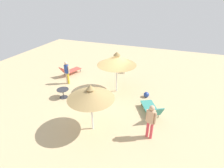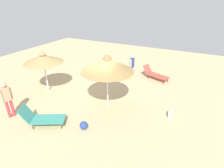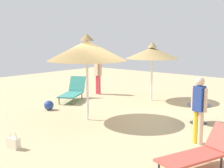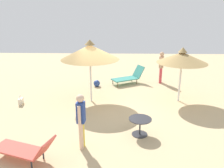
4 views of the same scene
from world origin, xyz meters
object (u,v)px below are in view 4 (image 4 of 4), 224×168
lounge_chair_front (129,77)px  lounge_chair_far_left (26,149)px  parasol_umbrella_edge (90,52)px  beach_ball (97,83)px  person_standing_far_right (81,118)px  parasol_umbrella_back (182,57)px  person_standing_near_left (161,65)px  handbag (21,101)px  side_table_round (140,124)px

lounge_chair_front → lounge_chair_far_left: (7.00, -3.06, -0.02)m
parasol_umbrella_edge → beach_ball: size_ratio=7.86×
beach_ball → person_standing_far_right: bearing=1.0°
beach_ball → lounge_chair_front: bearing=108.8°
beach_ball → parasol_umbrella_back: bearing=63.8°
lounge_chair_far_left → beach_ball: lounge_chair_far_left is taller
lounge_chair_front → lounge_chair_far_left: size_ratio=1.01×
parasol_umbrella_back → lounge_chair_far_left: parasol_umbrella_back is taller
lounge_chair_front → person_standing_near_left: (-0.18, 1.74, 0.61)m
parasol_umbrella_edge → person_standing_far_right: bearing=2.4°
lounge_chair_front → handbag: bearing=-57.2°
lounge_chair_front → beach_ball: size_ratio=5.42×
lounge_chair_far_left → person_standing_near_left: size_ratio=1.08×
person_standing_far_right → person_standing_near_left: bearing=152.4°
parasol_umbrella_back → person_standing_far_right: parasol_umbrella_back is taller
lounge_chair_front → handbag: 5.74m
person_standing_near_left → handbag: 7.39m
beach_ball → side_table_round: bearing=20.9°
lounge_chair_front → person_standing_far_right: size_ratio=1.12×
parasol_umbrella_edge → person_standing_near_left: bearing=128.3°
parasol_umbrella_back → side_table_round: parasol_umbrella_back is taller
person_standing_far_right → handbag: 4.57m
handbag → side_table_round: bearing=64.0°
handbag → side_table_round: side_table_round is taller
parasol_umbrella_edge → lounge_chair_far_left: 4.91m
side_table_round → beach_ball: 5.26m
lounge_chair_front → beach_ball: 1.86m
person_standing_near_left → side_table_round: person_standing_near_left is taller
handbag → lounge_chair_far_left: bearing=24.3°
person_standing_far_right → handbag: (-3.20, -3.16, -0.80)m
parasol_umbrella_back → handbag: parasol_umbrella_back is taller
parasol_umbrella_edge → lounge_chair_front: 3.67m
lounge_chair_front → side_table_round: bearing=1.3°
handbag → beach_ball: 3.96m
lounge_chair_far_left → parasol_umbrella_back: bearing=131.1°
parasol_umbrella_back → lounge_chair_far_left: 7.04m
lounge_chair_front → handbag: size_ratio=4.34×
person_standing_near_left → parasol_umbrella_edge: bearing=-51.7°
person_standing_near_left → lounge_chair_front: bearing=-84.1°
parasol_umbrella_back → lounge_chair_front: size_ratio=1.28×
handbag → person_standing_far_right: bearing=44.7°
parasol_umbrella_back → handbag: bearing=-85.0°
person_standing_near_left → beach_ball: size_ratio=5.01×
parasol_umbrella_back → beach_ball: (-1.90, -3.86, -1.80)m
lounge_chair_front → side_table_round: size_ratio=2.54×
parasol_umbrella_back → lounge_chair_far_left: size_ratio=1.29×
parasol_umbrella_edge → person_standing_far_right: size_ratio=1.62×
lounge_chair_far_left → person_standing_near_left: bearing=146.2°
side_table_round → beach_ball: (-4.91, -1.87, -0.23)m
lounge_chair_far_left → handbag: lounge_chair_far_left is taller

